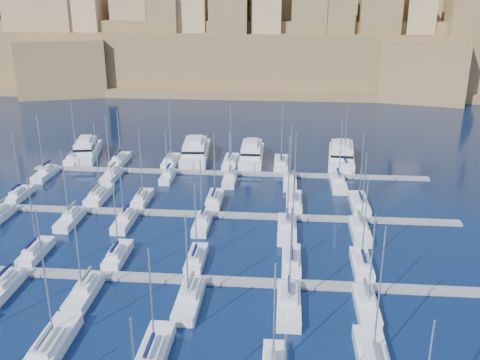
# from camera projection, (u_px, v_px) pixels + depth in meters

# --- Properties ---
(ground) EXTENTS (600.00, 600.00, 0.00)m
(ground) POSITION_uv_depth(u_px,v_px,m) (204.00, 241.00, 83.52)
(ground) COLOR black
(ground) RESTS_ON ground
(pontoon_mid_near) EXTENTS (84.00, 2.00, 0.40)m
(pontoon_mid_near) POSITION_uv_depth(u_px,v_px,m) (191.00, 280.00, 72.21)
(pontoon_mid_near) COLOR slate
(pontoon_mid_near) RESTS_ON ground
(pontoon_mid_far) EXTENTS (84.00, 2.00, 0.40)m
(pontoon_mid_far) POSITION_uv_depth(u_px,v_px,m) (213.00, 215.00, 92.82)
(pontoon_mid_far) COLOR slate
(pontoon_mid_far) RESTS_ON ground
(pontoon_far) EXTENTS (84.00, 2.00, 0.40)m
(pontoon_far) POSITION_uv_depth(u_px,v_px,m) (227.00, 173.00, 113.42)
(pontoon_far) COLOR slate
(pontoon_far) RESTS_ON ground
(sailboat_2) EXTENTS (3.12, 10.41, 16.75)m
(sailboat_2) POSITION_uv_depth(u_px,v_px,m) (52.00, 345.00, 58.13)
(sailboat_2) COLOR silver
(sailboat_2) RESTS_ON ground
(sailboat_3) EXTENTS (2.91, 9.70, 13.19)m
(sailboat_3) POSITION_uv_depth(u_px,v_px,m) (153.00, 353.00, 56.89)
(sailboat_3) COLOR silver
(sailboat_3) RESTS_ON ground
(sailboat_13) EXTENTS (2.45, 8.18, 12.35)m
(sailboat_13) POSITION_uv_depth(u_px,v_px,m) (36.00, 252.00, 78.65)
(sailboat_13) COLOR silver
(sailboat_13) RESTS_ON ground
(sailboat_14) EXTENTS (2.45, 8.16, 13.77)m
(sailboat_14) POSITION_uv_depth(u_px,v_px,m) (118.00, 255.00, 77.63)
(sailboat_14) COLOR silver
(sailboat_14) RESTS_ON ground
(sailboat_15) EXTENTS (2.40, 8.00, 12.36)m
(sailboat_15) POSITION_uv_depth(u_px,v_px,m) (196.00, 259.00, 76.63)
(sailboat_15) COLOR silver
(sailboat_15) RESTS_ON ground
(sailboat_16) EXTENTS (2.64, 8.80, 14.73)m
(sailboat_16) POSITION_uv_depth(u_px,v_px,m) (291.00, 261.00, 75.88)
(sailboat_16) COLOR silver
(sailboat_16) RESTS_ON ground
(sailboat_17) EXTENTS (2.58, 8.60, 13.30)m
(sailboat_17) POSITION_uv_depth(u_px,v_px,m) (362.00, 265.00, 74.99)
(sailboat_17) COLOR silver
(sailboat_17) RESTS_ON ground
(sailboat_19) EXTENTS (2.71, 9.04, 15.23)m
(sailboat_19) POSITION_uv_depth(u_px,v_px,m) (1.00, 289.00, 68.90)
(sailboat_19) COLOR silver
(sailboat_19) RESTS_ON ground
(sailboat_20) EXTENTS (2.62, 8.75, 12.90)m
(sailboat_20) POSITION_uv_depth(u_px,v_px,m) (84.00, 293.00, 68.15)
(sailboat_20) COLOR silver
(sailboat_20) RESTS_ON ground
(sailboat_21) EXTENTS (2.87, 9.55, 12.84)m
(sailboat_21) POSITION_uv_depth(u_px,v_px,m) (189.00, 299.00, 66.67)
(sailboat_21) COLOR silver
(sailboat_21) RESTS_ON ground
(sailboat_22) EXTENTS (2.90, 9.67, 14.23)m
(sailboat_22) POSITION_uv_depth(u_px,v_px,m) (289.00, 304.00, 65.60)
(sailboat_22) COLOR silver
(sailboat_22) RESTS_ON ground
(sailboat_23) EXTENTS (2.59, 8.62, 13.44)m
(sailboat_23) POSITION_uv_depth(u_px,v_px,m) (366.00, 306.00, 65.32)
(sailboat_23) COLOR silver
(sailboat_23) RESTS_ON ground
(sailboat_24) EXTENTS (2.32, 7.74, 13.02)m
(sailboat_24) POSITION_uv_depth(u_px,v_px,m) (20.00, 195.00, 100.13)
(sailboat_24) COLOR silver
(sailboat_24) RESTS_ON ground
(sailboat_25) EXTENTS (2.90, 9.65, 14.67)m
(sailboat_25) POSITION_uv_depth(u_px,v_px,m) (99.00, 195.00, 99.78)
(sailboat_25) COLOR silver
(sailboat_25) RESTS_ON ground
(sailboat_26) EXTENTS (2.42, 8.06, 13.73)m
(sailboat_26) POSITION_uv_depth(u_px,v_px,m) (142.00, 199.00, 98.37)
(sailboat_26) COLOR silver
(sailboat_26) RESTS_ON ground
(sailboat_27) EXTENTS (2.70, 9.01, 13.40)m
(sailboat_27) POSITION_uv_depth(u_px,v_px,m) (215.00, 200.00, 97.71)
(sailboat_27) COLOR silver
(sailboat_27) RESTS_ON ground
(sailboat_28) EXTENTS (2.79, 9.29, 13.74)m
(sailboat_28) POSITION_uv_depth(u_px,v_px,m) (294.00, 202.00, 96.67)
(sailboat_28) COLOR silver
(sailboat_28) RESTS_ON ground
(sailboat_29) EXTENTS (2.97, 9.90, 14.25)m
(sailboat_29) POSITION_uv_depth(u_px,v_px,m) (359.00, 204.00, 95.99)
(sailboat_29) COLOR silver
(sailboat_29) RESTS_ON ground
(sailboat_31) EXTENTS (2.55, 8.49, 13.27)m
(sailboat_31) POSITION_uv_depth(u_px,v_px,m) (70.00, 219.00, 89.74)
(sailboat_31) COLOR silver
(sailboat_31) RESTS_ON ground
(sailboat_32) EXTENTS (2.51, 8.37, 13.23)m
(sailboat_32) POSITION_uv_depth(u_px,v_px,m) (125.00, 221.00, 89.03)
(sailboat_32) COLOR silver
(sailboat_32) RESTS_ON ground
(sailboat_33) EXTENTS (2.46, 8.19, 12.12)m
(sailboat_33) POSITION_uv_depth(u_px,v_px,m) (202.00, 223.00, 88.05)
(sailboat_33) COLOR silver
(sailboat_33) RESTS_ON ground
(sailboat_34) EXTENTS (2.99, 9.98, 16.51)m
(sailboat_34) POSITION_uv_depth(u_px,v_px,m) (287.00, 229.00, 86.08)
(sailboat_34) COLOR silver
(sailboat_34) RESTS_ON ground
(sailboat_35) EXTENTS (2.80, 9.32, 14.17)m
(sailboat_35) POSITION_uv_depth(u_px,v_px,m) (360.00, 231.00, 85.45)
(sailboat_35) COLOR silver
(sailboat_35) RESTS_ON ground
(sailboat_36) EXTENTS (2.82, 9.39, 14.88)m
(sailboat_36) POSITION_uv_depth(u_px,v_px,m) (76.00, 158.00, 121.32)
(sailboat_36) COLOR silver
(sailboat_36) RESTS_ON ground
(sailboat_37) EXTENTS (2.71, 9.02, 12.26)m
(sailboat_37) POSITION_uv_depth(u_px,v_px,m) (120.00, 160.00, 120.31)
(sailboat_37) COLOR silver
(sailboat_37) RESTS_ON ground
(sailboat_38) EXTENTS (2.71, 9.03, 15.56)m
(sailboat_38) POSITION_uv_depth(u_px,v_px,m) (171.00, 161.00, 119.36)
(sailboat_38) COLOR silver
(sailboat_38) RESTS_ON ground
(sailboat_39) EXTENTS (2.99, 9.95, 14.32)m
(sailboat_39) POSITION_uv_depth(u_px,v_px,m) (231.00, 162.00, 118.70)
(sailboat_39) COLOR silver
(sailboat_39) RESTS_ON ground
(sailboat_40) EXTENTS (2.99, 9.95, 14.91)m
(sailboat_40) POSITION_uv_depth(u_px,v_px,m) (281.00, 164.00, 117.79)
(sailboat_40) COLOR silver
(sailboat_40) RESTS_ON ground
(sailboat_41) EXTENTS (2.71, 9.02, 14.06)m
(sailboat_41) POSITION_uv_depth(u_px,v_px,m) (344.00, 166.00, 116.25)
(sailboat_41) COLOR silver
(sailboat_41) RESTS_ON ground
(sailboat_42) EXTENTS (2.59, 8.63, 13.76)m
(sailboat_42) POSITION_uv_depth(u_px,v_px,m) (45.00, 174.00, 111.42)
(sailboat_42) COLOR silver
(sailboat_42) RESTS_ON ground
(sailboat_43) EXTENTS (2.61, 8.70, 13.82)m
(sailboat_43) POSITION_uv_depth(u_px,v_px,m) (111.00, 176.00, 110.23)
(sailboat_43) COLOR silver
(sailboat_43) RESTS_ON ground
(sailboat_44) EXTENTS (2.22, 7.41, 10.60)m
(sailboat_44) POSITION_uv_depth(u_px,v_px,m) (168.00, 177.00, 109.89)
(sailboat_44) COLOR silver
(sailboat_44) RESTS_ON ground
(sailboat_45) EXTENTS (2.48, 8.28, 11.03)m
(sailboat_45) POSITION_uv_depth(u_px,v_px,m) (230.00, 179.00, 108.44)
(sailboat_45) COLOR silver
(sailboat_45) RESTS_ON ground
(sailboat_46) EXTENTS (2.61, 8.71, 12.50)m
(sailboat_46) POSITION_uv_depth(u_px,v_px,m) (290.00, 181.00, 107.24)
(sailboat_46) COLOR silver
(sailboat_46) RESTS_ON ground
(sailboat_47) EXTENTS (2.86, 9.54, 13.78)m
(sailboat_47) POSITION_uv_depth(u_px,v_px,m) (338.00, 183.00, 106.08)
(sailboat_47) COLOR silver
(sailboat_47) RESTS_ON ground
(motor_yacht_a) EXTENTS (7.60, 16.36, 5.25)m
(motor_yacht_a) POSITION_uv_depth(u_px,v_px,m) (86.00, 150.00, 124.15)
(motor_yacht_a) COLOR silver
(motor_yacht_a) RESTS_ON ground
(motor_yacht_b) EXTENTS (7.26, 19.49, 5.25)m
(motor_yacht_b) POSITION_uv_depth(u_px,v_px,m) (195.00, 151.00, 123.59)
(motor_yacht_b) COLOR silver
(motor_yacht_b) RESTS_ON ground
(motor_yacht_c) EXTENTS (5.19, 16.82, 5.25)m
(motor_yacht_c) POSITION_uv_depth(u_px,v_px,m) (252.00, 154.00, 121.47)
(motor_yacht_c) COLOR silver
(motor_yacht_c) RESTS_ON ground
(motor_yacht_d) EXTENTS (7.10, 18.91, 5.25)m
(motor_yacht_d) POSITION_uv_depth(u_px,v_px,m) (341.00, 155.00, 120.61)
(motor_yacht_d) COLOR silver
(motor_yacht_d) RESTS_ON ground
(fortified_city) EXTENTS (460.00, 108.95, 59.52)m
(fortified_city) POSITION_uv_depth(u_px,v_px,m) (258.00, 44.00, 223.92)
(fortified_city) COLOR brown
(fortified_city) RESTS_ON ground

